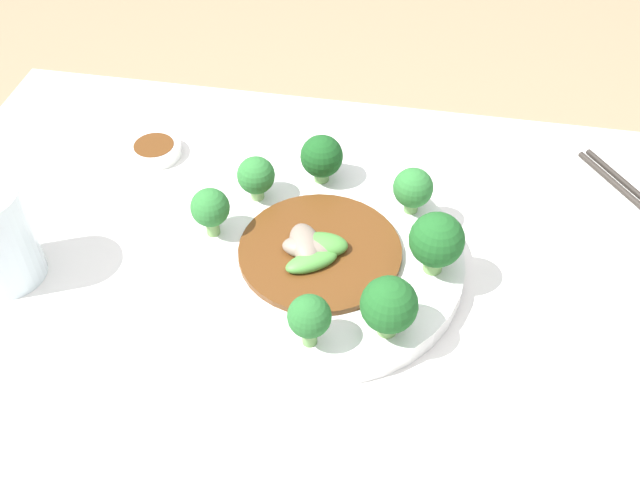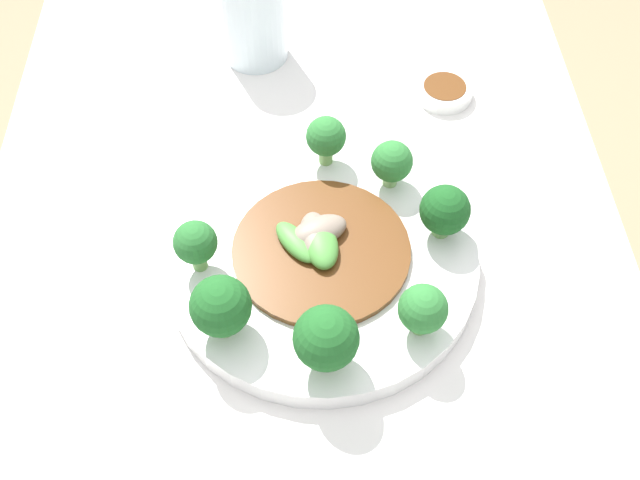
# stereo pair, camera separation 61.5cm
# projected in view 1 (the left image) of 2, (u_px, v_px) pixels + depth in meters

# --- Properties ---
(table) EXTENTS (1.01, 0.67, 0.75)m
(table) POSITION_uv_depth(u_px,v_px,m) (332.00, 460.00, 1.06)
(table) COLOR silver
(table) RESTS_ON ground_plane
(plate) EXTENTS (0.31, 0.31, 0.02)m
(plate) POSITION_uv_depth(u_px,v_px,m) (320.00, 261.00, 0.80)
(plate) COLOR white
(plate) RESTS_ON table
(broccoli_west) EXTENTS (0.06, 0.06, 0.07)m
(broccoli_west) POSITION_uv_depth(u_px,v_px,m) (437.00, 241.00, 0.75)
(broccoli_west) COLOR #7AAD5B
(broccoli_west) RESTS_ON plate
(broccoli_southeast) EXTENTS (0.04, 0.04, 0.05)m
(broccoli_southeast) POSITION_uv_depth(u_px,v_px,m) (256.00, 176.00, 0.83)
(broccoli_southeast) COLOR #89B76B
(broccoli_southeast) RESTS_ON plate
(broccoli_east) EXTENTS (0.04, 0.04, 0.06)m
(broccoli_east) POSITION_uv_depth(u_px,v_px,m) (210.00, 209.00, 0.79)
(broccoli_east) COLOR #7AAD5B
(broccoli_east) RESTS_ON plate
(broccoli_southwest) EXTENTS (0.04, 0.04, 0.06)m
(broccoli_southwest) POSITION_uv_depth(u_px,v_px,m) (413.00, 188.00, 0.82)
(broccoli_southwest) COLOR #70A356
(broccoli_southwest) RESTS_ON plate
(broccoli_north) EXTENTS (0.04, 0.04, 0.06)m
(broccoli_north) POSITION_uv_depth(u_px,v_px,m) (309.00, 317.00, 0.68)
(broccoli_north) COLOR #70A356
(broccoli_north) RESTS_ON plate
(broccoli_northwest) EXTENTS (0.05, 0.05, 0.07)m
(broccoli_northwest) POSITION_uv_depth(u_px,v_px,m) (389.00, 306.00, 0.69)
(broccoli_northwest) COLOR #7AAD5B
(broccoli_northwest) RESTS_ON plate
(broccoli_south) EXTENTS (0.05, 0.05, 0.06)m
(broccoli_south) POSITION_uv_depth(u_px,v_px,m) (322.00, 157.00, 0.85)
(broccoli_south) COLOR #70A356
(broccoli_south) RESTS_ON plate
(stirfry_center) EXTENTS (0.17, 0.17, 0.02)m
(stirfry_center) POSITION_uv_depth(u_px,v_px,m) (317.00, 250.00, 0.78)
(stirfry_center) COLOR #5B3314
(stirfry_center) RESTS_ON plate
(sauce_dish) EXTENTS (0.07, 0.07, 0.02)m
(sauce_dish) POSITION_uv_depth(u_px,v_px,m) (155.00, 149.00, 0.94)
(sauce_dish) COLOR white
(sauce_dish) RESTS_ON table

